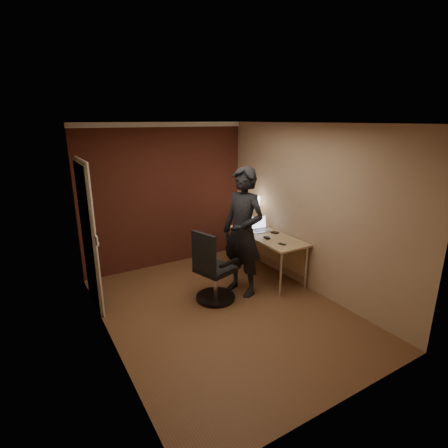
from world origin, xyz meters
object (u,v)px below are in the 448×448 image
(person, at_px, (243,232))
(wallet, at_px, (275,233))
(desk, at_px, (270,241))
(mouse, at_px, (267,238))
(office_chair, at_px, (212,272))
(desk_lamp, at_px, (251,202))
(laptop, at_px, (259,227))
(phone, at_px, (282,244))

(person, bearing_deg, wallet, 91.47)
(desk, xyz_separation_m, mouse, (-0.19, -0.17, 0.14))
(desk, height_order, office_chair, office_chair)
(office_chair, bearing_deg, desk, 13.29)
(office_chair, distance_m, person, 0.73)
(desk, distance_m, desk_lamp, 0.79)
(desk_lamp, xyz_separation_m, person, (-0.74, -0.85, -0.19))
(desk_lamp, relative_size, wallet, 4.86)
(person, bearing_deg, mouse, 85.31)
(mouse, bearing_deg, desk_lamp, 77.01)
(laptop, height_order, mouse, laptop)
(person, bearing_deg, desk, 94.45)
(desk, height_order, mouse, mouse)
(desk, xyz_separation_m, desk_lamp, (0.01, 0.57, 0.55))
(wallet, bearing_deg, phone, -117.22)
(wallet, distance_m, person, 0.89)
(desk, distance_m, person, 0.85)
(desk, xyz_separation_m, wallet, (0.10, -0.01, 0.14))
(desk_lamp, distance_m, phone, 1.15)
(person, bearing_deg, laptop, 111.10)
(desk, distance_m, wallet, 0.17)
(desk_lamp, distance_m, laptop, 0.47)
(desk_lamp, xyz_separation_m, laptop, (-0.04, -0.31, -0.35))
(mouse, bearing_deg, phone, -80.61)
(laptop, relative_size, mouse, 3.61)
(desk_lamp, distance_m, wallet, 0.71)
(desk, bearing_deg, person, -158.99)
(office_chair, height_order, person, person)
(desk, height_order, laptop, laptop)
(wallet, bearing_deg, mouse, -151.67)
(office_chair, bearing_deg, person, 2.05)
(wallet, bearing_deg, office_chair, -168.08)
(desk, relative_size, desk_lamp, 2.80)
(phone, bearing_deg, person, 144.59)
(mouse, distance_m, person, 0.58)
(desk, bearing_deg, phone, -107.18)
(mouse, relative_size, wallet, 0.91)
(person, bearing_deg, desk_lamp, 122.40)
(laptop, xyz_separation_m, wallet, (0.13, -0.27, -0.05))
(laptop, bearing_deg, desk_lamp, 82.01)
(desk_lamp, bearing_deg, office_chair, -145.77)
(laptop, relative_size, phone, 3.14)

